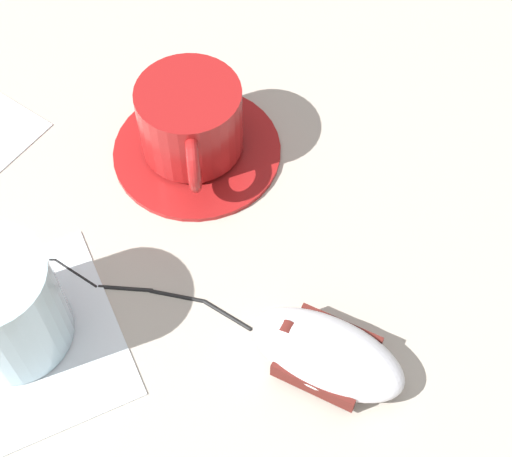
# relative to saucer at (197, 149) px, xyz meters

# --- Properties ---
(ground_plane) EXTENTS (3.00, 3.00, 0.00)m
(ground_plane) POSITION_rel_saucer_xyz_m (-0.08, -0.10, -0.00)
(ground_plane) COLOR #B2A899
(saucer) EXTENTS (0.14, 0.14, 0.01)m
(saucer) POSITION_rel_saucer_xyz_m (0.00, 0.00, 0.00)
(saucer) COLOR maroon
(saucer) RESTS_ON ground
(coffee_cup) EXTENTS (0.09, 0.11, 0.06)m
(coffee_cup) POSITION_rel_saucer_xyz_m (-0.00, 0.00, 0.04)
(coffee_cup) COLOR maroon
(coffee_cup) RESTS_ON saucer
(computer_mouse) EXTENTS (0.12, 0.12, 0.03)m
(computer_mouse) POSITION_rel_saucer_xyz_m (0.05, -0.21, 0.01)
(computer_mouse) COLOR silver
(computer_mouse) RESTS_ON ground
(mouse_cable) EXTENTS (0.22, 0.11, 0.00)m
(mouse_cable) POSITION_rel_saucer_xyz_m (-0.10, -0.11, -0.00)
(mouse_cable) COLOR black
(mouse_cable) RESTS_ON ground
(napkin_under_glass) EXTENTS (0.17, 0.17, 0.00)m
(napkin_under_glass) POSITION_rel_saucer_xyz_m (-0.17, -0.14, -0.00)
(napkin_under_glass) COLOR white
(napkin_under_glass) RESTS_ON ground
(drinking_glass) EXTENTS (0.08, 0.08, 0.09)m
(drinking_glass) POSITION_rel_saucer_xyz_m (-0.16, -0.13, 0.04)
(drinking_glass) COLOR silver
(drinking_glass) RESTS_ON napkin_under_glass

